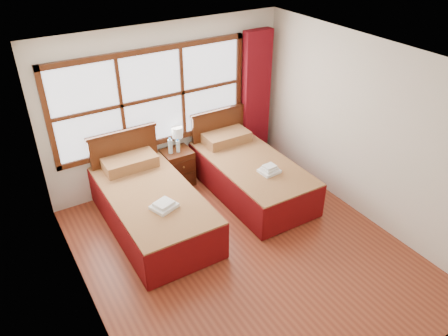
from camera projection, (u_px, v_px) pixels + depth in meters
floor at (244, 252)px, 5.90m from camera, size 4.50×4.50×0.00m
ceiling at (250, 65)px, 4.55m from camera, size 4.50×4.50×0.00m
wall_back at (167, 106)px, 6.87m from camera, size 4.00×0.00×4.00m
wall_left at (80, 225)px, 4.34m from camera, size 0.00×4.50×4.50m
wall_right at (366, 132)px, 6.11m from camera, size 0.00×4.50×4.50m
window at (153, 99)px, 6.63m from camera, size 3.16×0.06×1.56m
curtain at (256, 97)px, 7.54m from camera, size 0.50×0.16×2.30m
bed_left at (151, 205)px, 6.23m from camera, size 1.16×2.25×1.13m
bed_right at (249, 173)px, 6.99m from camera, size 1.12×2.18×1.10m
nightstand at (178, 167)px, 7.20m from camera, size 0.46×0.46×0.62m
towels_left at (164, 205)px, 5.73m from camera, size 0.38×0.36×0.09m
towels_right at (269, 170)px, 6.52m from camera, size 0.30×0.27×0.12m
lamp at (177, 133)px, 7.05m from camera, size 0.18×0.18×0.35m
bottle_near at (170, 146)px, 6.92m from camera, size 0.07×0.07×0.27m
bottle_far at (178, 146)px, 6.96m from camera, size 0.06×0.06×0.23m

